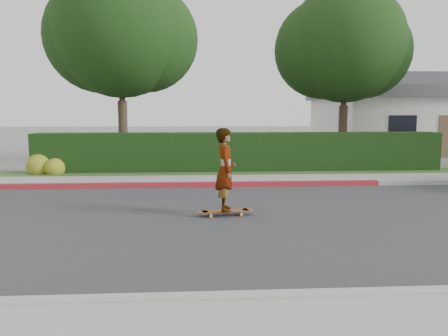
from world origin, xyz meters
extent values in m
plane|color=slate|center=(0.00, 0.00, 0.00)|extent=(120.00, 120.00, 0.00)
cube|color=#2D2D30|center=(0.00, 0.00, 0.01)|extent=(60.00, 8.00, 0.01)
cube|color=#9E9E99|center=(0.00, 4.10, 0.07)|extent=(60.00, 0.20, 0.15)
cube|color=maroon|center=(-5.00, 4.10, 0.08)|extent=(12.00, 0.21, 0.15)
cube|color=gray|center=(0.00, 5.00, 0.06)|extent=(60.00, 1.60, 0.12)
cube|color=#2D4C1E|center=(0.00, 6.60, 0.05)|extent=(60.00, 1.60, 0.10)
cube|color=black|center=(-3.00, 7.20, 0.75)|extent=(15.00, 1.00, 1.50)
sphere|color=#2D4C19|center=(-10.20, 6.80, 0.35)|extent=(0.90, 0.90, 0.90)
sphere|color=#2D4C19|center=(-9.60, 6.60, 0.30)|extent=(0.70, 0.70, 0.70)
cylinder|color=#33261C|center=(-7.50, 8.50, 1.35)|extent=(0.36, 0.36, 2.70)
cylinder|color=#33261C|center=(-7.50, 8.50, 3.38)|extent=(0.24, 0.24, 2.25)
sphere|color=black|center=(-7.50, 8.50, 5.40)|extent=(5.20, 5.20, 5.20)
sphere|color=black|center=(-8.30, 8.90, 5.20)|extent=(4.42, 4.42, 4.42)
sphere|color=black|center=(-6.60, 8.80, 5.10)|extent=(4.16, 4.16, 4.16)
cylinder|color=#33261C|center=(1.50, 9.00, 1.26)|extent=(0.36, 0.36, 2.52)
cylinder|color=#33261C|center=(1.50, 9.00, 3.15)|extent=(0.24, 0.24, 2.10)
sphere|color=black|center=(1.50, 9.00, 5.04)|extent=(4.80, 4.80, 4.80)
sphere|color=black|center=(0.70, 9.40, 4.84)|extent=(4.08, 4.08, 4.08)
sphere|color=black|center=(2.40, 9.30, 4.74)|extent=(3.84, 3.84, 3.84)
cube|color=beige|center=(8.00, 16.00, 1.50)|extent=(10.00, 8.00, 3.00)
cube|color=#4C4C51|center=(8.00, 16.00, 3.30)|extent=(10.60, 8.60, 0.60)
cube|color=#4C4C51|center=(8.00, 16.00, 3.90)|extent=(8.40, 6.40, 0.80)
cube|color=black|center=(5.50, 11.98, 1.60)|extent=(1.40, 0.06, 1.00)
cube|color=brown|center=(7.80, 11.98, 1.05)|extent=(0.90, 0.06, 2.10)
cylinder|color=orange|center=(-4.29, 0.20, 0.04)|extent=(0.07, 0.05, 0.07)
cylinder|color=orange|center=(-4.32, 0.39, 0.04)|extent=(0.07, 0.05, 0.07)
cylinder|color=orange|center=(-3.62, 0.31, 0.04)|extent=(0.07, 0.05, 0.07)
cylinder|color=orange|center=(-3.65, 0.50, 0.04)|extent=(0.07, 0.05, 0.07)
cube|color=silver|center=(-4.30, 0.30, 0.09)|extent=(0.09, 0.21, 0.03)
cube|color=silver|center=(-3.64, 0.40, 0.09)|extent=(0.09, 0.21, 0.03)
cube|color=brown|center=(-3.97, 0.35, 0.12)|extent=(1.04, 0.40, 0.02)
cylinder|color=brown|center=(-4.47, 0.27, 0.12)|extent=(0.28, 0.28, 0.02)
cylinder|color=brown|center=(-3.47, 0.43, 0.12)|extent=(0.28, 0.28, 0.02)
imported|color=white|center=(-3.97, 0.35, 1.03)|extent=(0.43, 0.66, 1.80)
camera|label=1|loc=(-4.56, -8.96, 2.27)|focal=35.00mm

